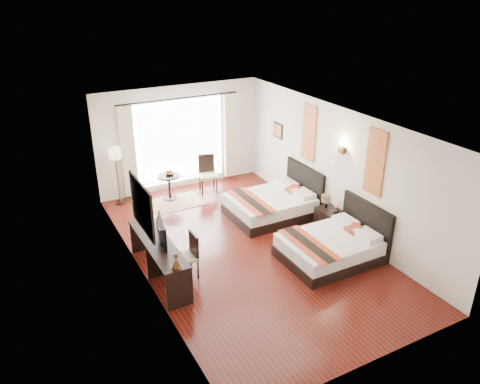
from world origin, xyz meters
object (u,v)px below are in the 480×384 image
desk_chair (187,264)px  fruit_bowl (169,173)px  vase (336,212)px  console_desk (159,259)px  nightstand (329,220)px  window_chair (208,180)px  television (158,232)px  table_lamp (326,200)px  floor_lamp (115,157)px  bed_near (332,246)px  bed_far (274,204)px  side_table (169,187)px

desk_chair → fruit_bowl: 3.67m
vase → console_desk: console_desk is taller
nightstand → window_chair: size_ratio=0.57×
nightstand → fruit_bowl: 4.24m
console_desk → fruit_bowl: 3.58m
console_desk → television: (0.02, -0.03, 0.61)m
vase → television: size_ratio=0.16×
table_lamp → floor_lamp: size_ratio=0.23×
table_lamp → fruit_bowl: 4.10m
nightstand → desk_chair: desk_chair is taller
nightstand → console_desk: console_desk is taller
vase → floor_lamp: 5.48m
floor_lamp → console_desk: bearing=-92.8°
bed_near → window_chair: size_ratio=1.94×
desk_chair → nightstand: bearing=-177.6°
bed_near → fruit_bowl: (-1.90, 4.32, 0.42)m
console_desk → fruit_bowl: size_ratio=9.19×
console_desk → window_chair: bearing=52.4°
fruit_bowl → window_chair: size_ratio=0.24×
fruit_bowl → vase: bearing=-54.0°
desk_chair → fruit_bowl: bearing=-105.6°
console_desk → floor_lamp: 3.68m
fruit_bowl → console_desk: bearing=-113.7°
television → fruit_bowl: bearing=-12.2°
television → bed_far: bearing=-58.7°
console_desk → window_chair: 4.09m
nightstand → window_chair: window_chair is taller
nightstand → vase: vase is taller
table_lamp → vase: table_lamp is taller
television → bed_near: bearing=-96.0°
nightstand → television: (-3.97, 0.06, 0.72)m
bed_near → desk_chair: 2.98m
bed_near → vase: bed_near is taller
bed_near → bed_far: size_ratio=0.96×
vase → fruit_bowl: size_ratio=0.53×
table_lamp → window_chair: (-1.48, 3.19, -0.43)m
console_desk → floor_lamp: size_ratio=1.47×
console_desk → side_table: 3.52m
fruit_bowl → television: bearing=-113.2°
bed_near → vase: (0.68, 0.77, 0.28)m
television → fruit_bowl: 3.60m
floor_lamp → table_lamp: bearing=-42.8°
bed_near → nightstand: bearing=55.6°
bed_far → floor_lamp: 4.06m
bed_far → table_lamp: size_ratio=5.84×
floor_lamp → fruit_bowl: floor_lamp is taller
side_table → bed_near: bearing=-65.7°
console_desk → vase: bearing=-4.0°
table_lamp → floor_lamp: bearing=137.2°
table_lamp → floor_lamp: 5.21m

